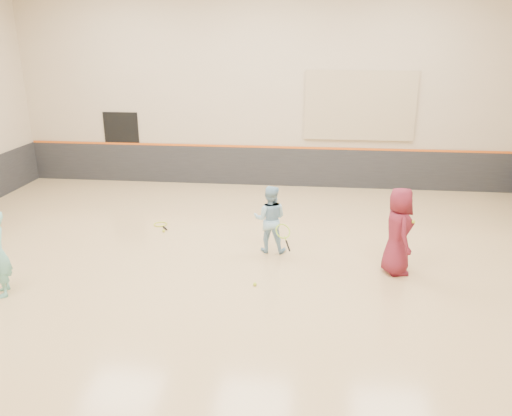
# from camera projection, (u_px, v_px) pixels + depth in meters

# --- Properties ---
(room) EXTENTS (15.04, 12.04, 6.22)m
(room) POSITION_uv_depth(u_px,v_px,m) (235.00, 230.00, 9.77)
(room) COLOR tan
(room) RESTS_ON ground
(wainscot_back) EXTENTS (14.90, 0.04, 1.20)m
(wainscot_back) POSITION_uv_depth(u_px,v_px,m) (264.00, 166.00, 15.45)
(wainscot_back) COLOR #232326
(wainscot_back) RESTS_ON floor
(accent_stripe) EXTENTS (14.90, 0.03, 0.06)m
(accent_stripe) POSITION_uv_depth(u_px,v_px,m) (264.00, 147.00, 15.24)
(accent_stripe) COLOR #D85914
(accent_stripe) RESTS_ON wall_back
(acoustic_panel) EXTENTS (3.20, 0.08, 2.00)m
(acoustic_panel) POSITION_uv_depth(u_px,v_px,m) (360.00, 106.00, 14.52)
(acoustic_panel) COLOR tan
(acoustic_panel) RESTS_ON wall_back
(doorway) EXTENTS (1.10, 0.05, 2.20)m
(doorway) POSITION_uv_depth(u_px,v_px,m) (123.00, 147.00, 15.77)
(doorway) COLOR black
(doorway) RESTS_ON floor
(instructor) EXTENTS (0.73, 0.58, 1.47)m
(instructor) POSITION_uv_depth(u_px,v_px,m) (270.00, 219.00, 10.60)
(instructor) COLOR #8CBCD9
(instructor) RESTS_ON floor
(young_man) EXTENTS (0.68, 0.92, 1.73)m
(young_man) POSITION_uv_depth(u_px,v_px,m) (398.00, 231.00, 9.58)
(young_man) COLOR maroon
(young_man) RESTS_ON floor
(held_racket) EXTENTS (0.50, 0.50, 0.59)m
(held_racket) POSITION_uv_depth(u_px,v_px,m) (283.00, 231.00, 10.36)
(held_racket) COLOR #A6DA2F
(held_racket) RESTS_ON instructor
(spare_racket) EXTENTS (0.75, 0.75, 0.06)m
(spare_racket) POSITION_uv_depth(u_px,v_px,m) (160.00, 224.00, 12.32)
(spare_racket) COLOR #CCDA2F
(spare_racket) RESTS_ON floor
(ball_under_racket) EXTENTS (0.07, 0.07, 0.07)m
(ball_under_racket) POSITION_uv_depth(u_px,v_px,m) (255.00, 284.00, 9.29)
(ball_under_racket) COLOR #B6D130
(ball_under_racket) RESTS_ON floor
(ball_in_hand) EXTENTS (0.07, 0.07, 0.07)m
(ball_in_hand) POSITION_uv_depth(u_px,v_px,m) (414.00, 222.00, 9.29)
(ball_in_hand) COLOR #B9D230
(ball_in_hand) RESTS_ON young_man
(ball_beside_spare) EXTENTS (0.07, 0.07, 0.07)m
(ball_beside_spare) POSITION_uv_depth(u_px,v_px,m) (164.00, 231.00, 11.85)
(ball_beside_spare) COLOR yellow
(ball_beside_spare) RESTS_ON floor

